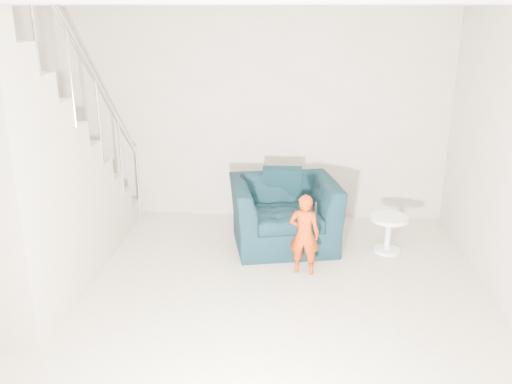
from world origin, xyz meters
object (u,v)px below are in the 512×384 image
side_table (388,228)px  staircase (27,199)px  armchair (284,213)px  toddler (304,234)px

side_table → staircase: (-3.63, -1.12, 0.66)m
armchair → staircase: size_ratio=0.33×
armchair → side_table: (1.20, -0.13, -0.10)m
side_table → staircase: 3.86m
armchair → side_table: 1.21m
armchair → side_table: size_ratio=2.78×
toddler → staircase: size_ratio=0.24×
armchair → toddler: (0.23, -0.73, 0.05)m
side_table → staircase: size_ratio=0.12×
toddler → side_table: bearing=-139.8°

